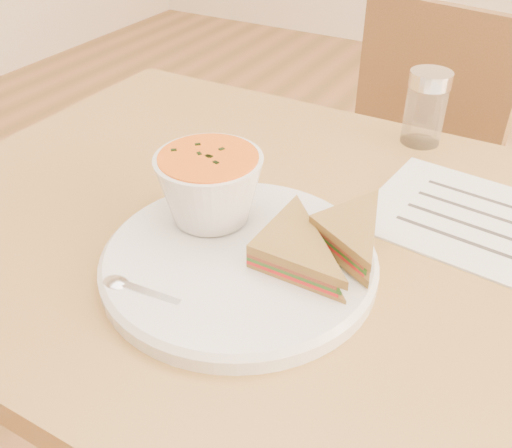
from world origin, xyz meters
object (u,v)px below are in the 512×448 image
Objects in this scene: dining_table at (286,420)px; plate at (239,262)px; condiment_shaker at (425,108)px; chair_far at (379,205)px; soup_bowl at (210,190)px.

dining_table is 3.31× the size of plate.
condiment_shaker reaches higher than dining_table.
chair_far is 0.76m from soup_bowl.
condiment_shaker is at bearing 78.15° from dining_table.
chair_far is at bearing 88.24° from soup_bowl.
condiment_shaker reaches higher than chair_far.
chair_far reaches higher than plate.
plate is (-0.02, -0.10, 0.38)m from dining_table.
chair_far is at bearing 113.37° from condiment_shaker.
chair_far is 0.77m from plate.
plate is 2.72× the size of condiment_shaker.
dining_table is 8.15× the size of soup_bowl.
dining_table is 9.01× the size of condiment_shaker.
plate is 2.46× the size of soup_bowl.
plate is at bearing 106.32° from chair_far.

